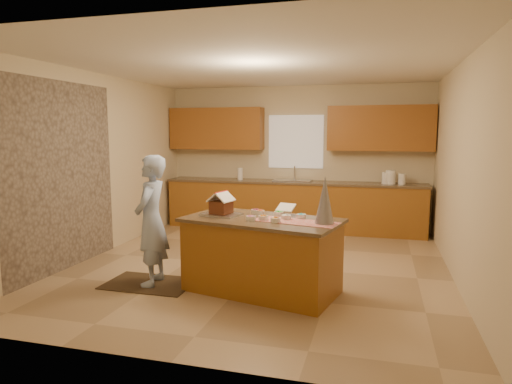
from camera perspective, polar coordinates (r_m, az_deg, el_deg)
floor at (r=6.34m, az=0.40°, el=-9.26°), size 5.50×5.50×0.00m
ceiling at (r=6.13m, az=0.42°, el=15.68°), size 5.50×5.50×0.00m
wall_back at (r=8.77m, az=5.04°, el=4.36°), size 5.50×5.50×0.00m
wall_front at (r=3.52m, az=-11.17°, el=-0.49°), size 5.50×5.50×0.00m
wall_left at (r=7.15m, az=-19.37°, el=3.25°), size 5.50×5.50×0.00m
wall_right at (r=5.96m, az=24.34°, el=2.23°), size 5.50×5.50×0.00m
stone_accent at (r=6.50m, az=-23.18°, el=1.79°), size 0.00×2.50×2.50m
window_curtain at (r=8.73m, az=5.03°, el=6.32°), size 1.05×0.03×1.00m
back_counter_base at (r=8.57m, az=4.62°, el=-1.83°), size 4.80×0.60×0.88m
back_counter_top at (r=8.51m, az=4.65°, el=1.23°), size 4.85×0.63×0.04m
upper_cabinet_left at (r=8.99m, az=-4.99°, el=7.94°), size 1.85×0.35×0.80m
upper_cabinet_right at (r=8.44m, az=15.38°, el=7.73°), size 1.85×0.35×0.80m
sink at (r=8.51m, az=4.65°, el=1.16°), size 0.70×0.45×0.12m
faucet at (r=8.67m, az=4.88°, el=2.40°), size 0.03×0.03×0.28m
island_base at (r=5.26m, az=0.73°, el=-8.15°), size 1.82×1.18×0.82m
island_top at (r=5.16m, az=0.73°, el=-3.56°), size 1.91×1.27×0.04m
table_runner at (r=4.98m, az=5.05°, el=-3.74°), size 0.98×0.53×0.01m
baking_tray at (r=5.36m, az=-4.39°, el=-2.82°), size 0.49×0.40×0.02m
cookbook at (r=5.40m, az=3.77°, el=-1.97°), size 0.23×0.20×0.09m
tinsel_tree at (r=4.87m, az=8.64°, el=-1.02°), size 0.24×0.24×0.51m
rug at (r=5.77m, az=-13.23°, el=-11.13°), size 1.06×0.69×0.01m
boy at (r=5.54m, az=-13.02°, el=-3.49°), size 0.44×0.61×1.56m
canister_a at (r=8.36m, az=16.05°, el=1.69°), size 0.15×0.15×0.21m
canister_b at (r=8.36m, az=16.58°, el=1.81°), size 0.17×0.17×0.25m
canister_c at (r=8.37m, az=17.89°, el=1.56°), size 0.13×0.13×0.19m
paper_towel at (r=8.75m, az=-2.01°, el=2.30°), size 0.10×0.10×0.23m
gingerbread_house at (r=5.34m, az=-4.40°, el=-1.67°), size 0.31×0.31×0.26m
candy_bowls at (r=5.18m, az=1.94°, el=-3.01°), size 0.69×0.57×0.05m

